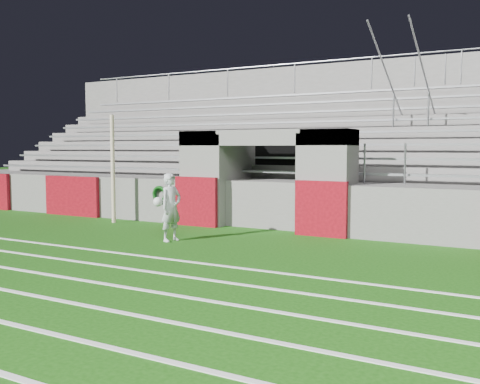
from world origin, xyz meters
The scene contains 5 objects.
ground centered at (0.00, 0.00, 0.00)m, with size 90.00×90.00×0.00m, color #15490C.
field_post centered at (-4.26, 2.37, 1.53)m, with size 0.12×0.12×3.07m, color beige.
stadium_structure centered at (0.00, 7.97, 1.49)m, with size 26.00×8.48×5.42m.
goalkeeper_with_ball centered at (-1.00, 0.68, 0.78)m, with size 0.52×0.69×1.56m.
hose_coil centered at (-3.02, 2.92, 0.82)m, with size 0.49×0.14×0.50m.
Camera 1 is at (6.27, -9.19, 2.14)m, focal length 40.00 mm.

